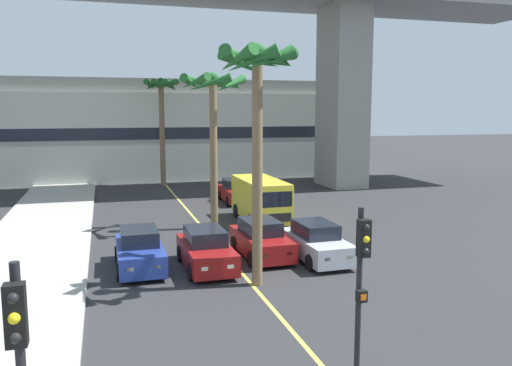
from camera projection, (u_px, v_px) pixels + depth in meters
name	position (u px, v px, depth m)	size (l,w,h in m)	color
sidewalk_left	(12.00, 291.00, 17.49)	(4.80, 80.00, 0.15)	#ADA89E
lane_stripe_center	(202.00, 227.00, 27.35)	(0.14, 56.00, 0.01)	#DBCC4C
pier_building_backdrop	(157.00, 130.00, 47.75)	(39.12, 8.04, 8.82)	#ADB2A8
car_queue_front	(236.00, 192.00, 34.77)	(1.89, 4.13, 1.56)	maroon
car_queue_second	(316.00, 243.00, 21.32)	(1.89, 4.13, 1.56)	#B7BABF
car_queue_third	(140.00, 251.00, 20.11)	(1.84, 4.10, 1.56)	navy
car_queue_fourth	(206.00, 250.00, 20.17)	(1.87, 4.12, 1.56)	maroon
car_queue_fifth	(261.00, 240.00, 21.81)	(1.91, 4.14, 1.56)	maroon
delivery_van	(260.00, 199.00, 28.60)	(2.16, 5.25, 2.36)	yellow
traffic_light_median_near	(361.00, 280.00, 10.46)	(0.24, 0.37, 4.20)	black
palm_tree_near_median	(213.00, 102.00, 26.27)	(3.47, 3.48, 8.03)	brown
palm_tree_mid_median	(162.00, 101.00, 41.59)	(2.88, 2.90, 8.72)	brown
palm_tree_far_median	(258.00, 88.00, 17.40)	(2.84, 2.86, 8.34)	brown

